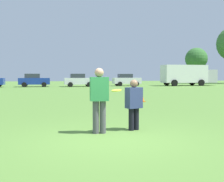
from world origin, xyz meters
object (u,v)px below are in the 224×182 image
at_px(player_thrower, 99,97).
at_px(parked_car_center, 34,80).
at_px(parked_car_near_right, 126,80).
at_px(box_truck, 188,74).
at_px(traffic_cone, 142,98).
at_px(frisbee, 116,90).
at_px(parked_car_mid_right, 79,80).
at_px(player_defender, 134,102).

distance_m(player_thrower, parked_car_center, 32.27).
xyz_separation_m(parked_car_near_right, box_truck, (9.44, -1.29, 0.83)).
bearing_deg(player_thrower, traffic_cone, 65.35).
xyz_separation_m(frisbee, box_truck, (17.96, 31.73, 0.61)).
distance_m(player_thrower, parked_car_near_right, 34.27).
relative_size(frisbee, parked_car_mid_right, 0.06).
xyz_separation_m(traffic_cone, box_truck, (14.66, 23.55, 1.52)).
bearing_deg(traffic_cone, player_defender, -109.03).
xyz_separation_m(player_thrower, parked_car_near_right, (9.00, 33.07, -0.06)).
xyz_separation_m(player_defender, parked_car_center, (-5.55, 31.71, 0.13)).
distance_m(player_thrower, box_truck, 36.75).
bearing_deg(traffic_cone, parked_car_center, 109.31).
distance_m(parked_car_center, parked_car_mid_right, 6.20).
height_order(player_thrower, traffic_cone, player_thrower).
relative_size(traffic_cone, parked_car_mid_right, 0.11).
height_order(player_thrower, parked_car_center, parked_car_center).
bearing_deg(player_defender, parked_car_near_right, 76.34).
distance_m(player_thrower, player_defender, 1.07).
height_order(traffic_cone, parked_car_center, parked_car_center).
bearing_deg(frisbee, parked_car_mid_right, 87.88).
height_order(player_thrower, parked_car_mid_right, parked_car_mid_right).
distance_m(player_defender, parked_car_mid_right, 31.11).
bearing_deg(traffic_cone, parked_car_near_right, 78.13).
relative_size(parked_car_center, box_truck, 0.50).
distance_m(traffic_cone, parked_car_mid_right, 23.22).
bearing_deg(parked_car_center, player_defender, -80.07).
relative_size(traffic_cone, parked_car_near_right, 0.11).
bearing_deg(parked_car_center, frisbee, -81.08).
relative_size(parked_car_mid_right, box_truck, 0.50).
distance_m(player_thrower, traffic_cone, 9.09).
height_order(player_thrower, player_defender, player_thrower).
relative_size(player_thrower, parked_car_mid_right, 0.41).
height_order(traffic_cone, box_truck, box_truck).
bearing_deg(parked_car_center, parked_car_near_right, 4.72).
bearing_deg(traffic_cone, box_truck, 58.09).
distance_m(traffic_cone, box_truck, 27.78).
relative_size(player_thrower, frisbee, 6.37).
relative_size(player_thrower, traffic_cone, 3.63).
height_order(player_thrower, frisbee, player_thrower).
height_order(player_thrower, parked_car_near_right, parked_car_near_right).
distance_m(parked_car_near_right, box_truck, 9.57).
distance_m(frisbee, parked_car_mid_right, 31.31).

